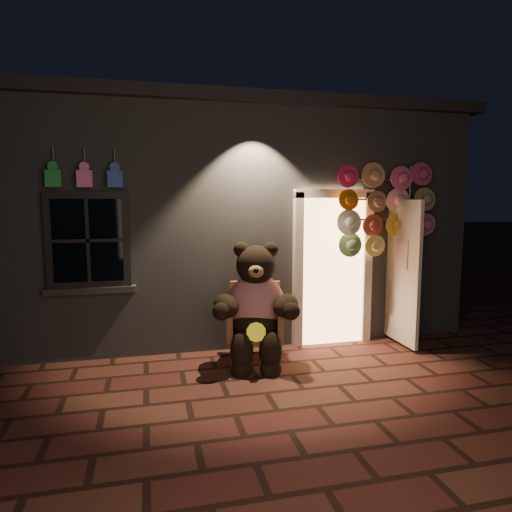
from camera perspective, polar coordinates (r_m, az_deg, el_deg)
name	(u,v)px	position (r m, az deg, el deg)	size (l,w,h in m)	color
ground	(266,393)	(5.09, 1.31, -16.74)	(60.00, 60.00, 0.00)	#563021
shop_building	(212,216)	(8.57, -5.52, 4.98)	(7.30, 5.95, 3.51)	slate
wicker_armchair	(255,322)	(5.86, -0.12, -8.30)	(0.80, 0.75, 0.99)	#9A673B
teddy_bear	(256,307)	(5.68, -0.01, -6.36)	(1.13, 0.99, 1.59)	#B61315
hat_rack	(384,207)	(6.61, 15.71, 5.87)	(1.44, 0.22, 2.54)	#59595E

